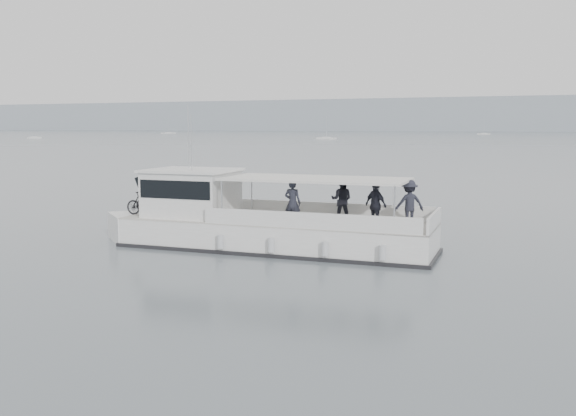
% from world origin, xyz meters
% --- Properties ---
extents(ground, '(1400.00, 1400.00, 0.00)m').
position_xyz_m(ground, '(0.00, 0.00, 0.00)').
color(ground, slate).
rests_on(ground, ground).
extents(headland, '(1400.00, 90.00, 28.00)m').
position_xyz_m(headland, '(0.00, 560.00, 14.00)').
color(headland, '#939EA8').
rests_on(headland, ground).
extents(tour_boat, '(13.62, 4.00, 5.67)m').
position_xyz_m(tour_boat, '(-4.32, 0.49, 0.93)').
color(tour_boat, white).
rests_on(tour_boat, ground).
extents(moored_fleet, '(425.71, 323.42, 11.25)m').
position_xyz_m(moored_fleet, '(-15.70, 204.34, 0.36)').
color(moored_fleet, white).
rests_on(moored_fleet, ground).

